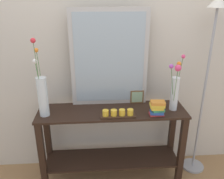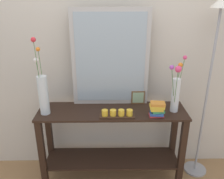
{
  "view_description": "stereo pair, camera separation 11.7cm",
  "coord_description": "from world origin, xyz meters",
  "px_view_note": "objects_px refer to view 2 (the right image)",
  "views": [
    {
      "loc": [
        -0.15,
        -2.01,
        1.82
      ],
      "look_at": [
        0.0,
        0.0,
        1.01
      ],
      "focal_mm": 38.09,
      "sensor_mm": 36.0,
      "label": 1
    },
    {
      "loc": [
        -0.03,
        -2.01,
        1.82
      ],
      "look_at": [
        0.0,
        0.0,
        1.01
      ],
      "focal_mm": 38.09,
      "sensor_mm": 36.0,
      "label": 2
    }
  ],
  "objects_px": {
    "mirror_leaning": "(110,59)",
    "picture_frame_small": "(138,97)",
    "candle_tray": "(117,114)",
    "floor_lamp": "(212,64)",
    "tall_vase_left": "(43,92)",
    "vase_right": "(176,90)",
    "console_table": "(112,137)",
    "book_stack": "(157,109)"
  },
  "relations": [
    {
      "from": "vase_right",
      "to": "book_stack",
      "type": "distance_m",
      "value": 0.25
    },
    {
      "from": "candle_tray",
      "to": "picture_frame_small",
      "type": "relative_size",
      "value": 2.35
    },
    {
      "from": "tall_vase_left",
      "to": "floor_lamp",
      "type": "bearing_deg",
      "value": 4.97
    },
    {
      "from": "vase_right",
      "to": "picture_frame_small",
      "type": "height_order",
      "value": "vase_right"
    },
    {
      "from": "console_table",
      "to": "floor_lamp",
      "type": "xyz_separation_m",
      "value": [
        0.92,
        0.09,
        0.73
      ]
    },
    {
      "from": "tall_vase_left",
      "to": "floor_lamp",
      "type": "distance_m",
      "value": 1.56
    },
    {
      "from": "book_stack",
      "to": "floor_lamp",
      "type": "height_order",
      "value": "floor_lamp"
    },
    {
      "from": "mirror_leaning",
      "to": "picture_frame_small",
      "type": "xyz_separation_m",
      "value": [
        0.27,
        -0.02,
        -0.39
      ]
    },
    {
      "from": "tall_vase_left",
      "to": "picture_frame_small",
      "type": "distance_m",
      "value": 0.91
    },
    {
      "from": "console_table",
      "to": "picture_frame_small",
      "type": "xyz_separation_m",
      "value": [
        0.26,
        0.15,
        0.37
      ]
    },
    {
      "from": "console_table",
      "to": "book_stack",
      "type": "xyz_separation_m",
      "value": [
        0.4,
        -0.12,
        0.37
      ]
    },
    {
      "from": "mirror_leaning",
      "to": "picture_frame_small",
      "type": "distance_m",
      "value": 0.48
    },
    {
      "from": "tall_vase_left",
      "to": "book_stack",
      "type": "xyz_separation_m",
      "value": [
        1.02,
        -0.07,
        -0.14
      ]
    },
    {
      "from": "vase_right",
      "to": "floor_lamp",
      "type": "relative_size",
      "value": 0.29
    },
    {
      "from": "tall_vase_left",
      "to": "candle_tray",
      "type": "xyz_separation_m",
      "value": [
        0.66,
        -0.08,
        -0.18
      ]
    },
    {
      "from": "console_table",
      "to": "candle_tray",
      "type": "height_order",
      "value": "candle_tray"
    },
    {
      "from": "vase_right",
      "to": "console_table",
      "type": "bearing_deg",
      "value": 177.46
    },
    {
      "from": "mirror_leaning",
      "to": "book_stack",
      "type": "relative_size",
      "value": 6.63
    },
    {
      "from": "tall_vase_left",
      "to": "picture_frame_small",
      "type": "bearing_deg",
      "value": 12.38
    },
    {
      "from": "console_table",
      "to": "mirror_leaning",
      "type": "distance_m",
      "value": 0.78
    },
    {
      "from": "console_table",
      "to": "mirror_leaning",
      "type": "bearing_deg",
      "value": 94.46
    },
    {
      "from": "vase_right",
      "to": "floor_lamp",
      "type": "bearing_deg",
      "value": 18.34
    },
    {
      "from": "floor_lamp",
      "to": "tall_vase_left",
      "type": "bearing_deg",
      "value": -175.03
    },
    {
      "from": "vase_right",
      "to": "candle_tray",
      "type": "distance_m",
      "value": 0.58
    },
    {
      "from": "picture_frame_small",
      "to": "book_stack",
      "type": "xyz_separation_m",
      "value": [
        0.14,
        -0.26,
        0.0
      ]
    },
    {
      "from": "mirror_leaning",
      "to": "floor_lamp",
      "type": "xyz_separation_m",
      "value": [
        0.93,
        -0.07,
        -0.03
      ]
    },
    {
      "from": "tall_vase_left",
      "to": "vase_right",
      "type": "bearing_deg",
      "value": 1.0
    },
    {
      "from": "candle_tray",
      "to": "floor_lamp",
      "type": "bearing_deg",
      "value": 13.42
    },
    {
      "from": "candle_tray",
      "to": "floor_lamp",
      "type": "height_order",
      "value": "floor_lamp"
    },
    {
      "from": "console_table",
      "to": "tall_vase_left",
      "type": "distance_m",
      "value": 0.8
    },
    {
      "from": "tall_vase_left",
      "to": "candle_tray",
      "type": "distance_m",
      "value": 0.69
    },
    {
      "from": "floor_lamp",
      "to": "console_table",
      "type": "bearing_deg",
      "value": -174.59
    },
    {
      "from": "mirror_leaning",
      "to": "candle_tray",
      "type": "xyz_separation_m",
      "value": [
        0.06,
        -0.28,
        -0.43
      ]
    },
    {
      "from": "picture_frame_small",
      "to": "mirror_leaning",
      "type": "bearing_deg",
      "value": 176.71
    },
    {
      "from": "console_table",
      "to": "tall_vase_left",
      "type": "xyz_separation_m",
      "value": [
        -0.62,
        -0.05,
        0.51
      ]
    },
    {
      "from": "candle_tray",
      "to": "book_stack",
      "type": "height_order",
      "value": "book_stack"
    },
    {
      "from": "vase_right",
      "to": "book_stack",
      "type": "bearing_deg",
      "value": -152.76
    },
    {
      "from": "console_table",
      "to": "floor_lamp",
      "type": "relative_size",
      "value": 0.78
    },
    {
      "from": "tall_vase_left",
      "to": "picture_frame_small",
      "type": "relative_size",
      "value": 5.28
    },
    {
      "from": "tall_vase_left",
      "to": "picture_frame_small",
      "type": "xyz_separation_m",
      "value": [
        0.88,
        0.19,
        -0.14
      ]
    },
    {
      "from": "candle_tray",
      "to": "picture_frame_small",
      "type": "distance_m",
      "value": 0.35
    },
    {
      "from": "picture_frame_small",
      "to": "book_stack",
      "type": "height_order",
      "value": "picture_frame_small"
    }
  ]
}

